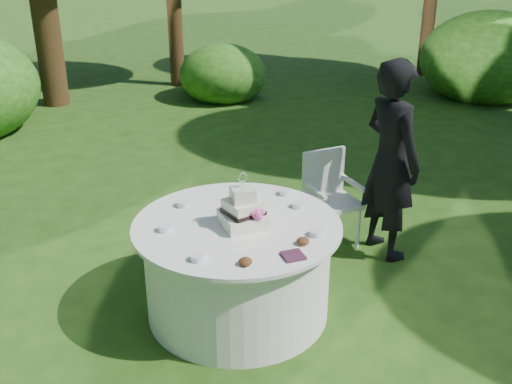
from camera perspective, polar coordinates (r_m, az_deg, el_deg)
The scene contains 9 objects.
ground at distance 4.83m, azimuth -1.71°, elevation -11.18°, with size 80.00×80.00×0.00m, color #1E3E11.
napkins at distance 4.00m, azimuth 3.55°, elevation -6.07°, with size 0.14×0.14×0.02m, color #491F37.
feather_plume at distance 4.04m, azimuth -2.56°, elevation -5.73°, with size 0.48×0.07×0.01m, color white.
guest at distance 5.40m, azimuth 12.74°, elevation 2.95°, with size 0.66×0.43×1.81m, color black.
table at distance 4.62m, azimuth -1.76°, elevation -7.22°, with size 1.56×1.56×0.77m.
cake at distance 4.35m, azimuth -1.20°, elevation -1.88°, with size 0.32×0.33×0.42m.
chair at distance 5.63m, azimuth 6.96°, elevation 0.05°, with size 0.48×0.47×0.90m.
votives at distance 4.46m, azimuth -1.32°, elevation -2.53°, with size 1.17×0.96×0.04m.
petal_cups at distance 4.02m, azimuth 1.83°, elevation -5.63°, with size 0.55×0.22×0.05m.
Camera 1 is at (-1.22, -3.77, 2.76)m, focal length 42.00 mm.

